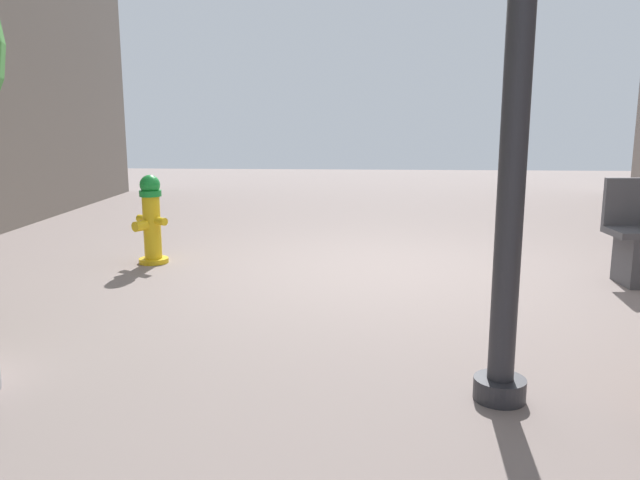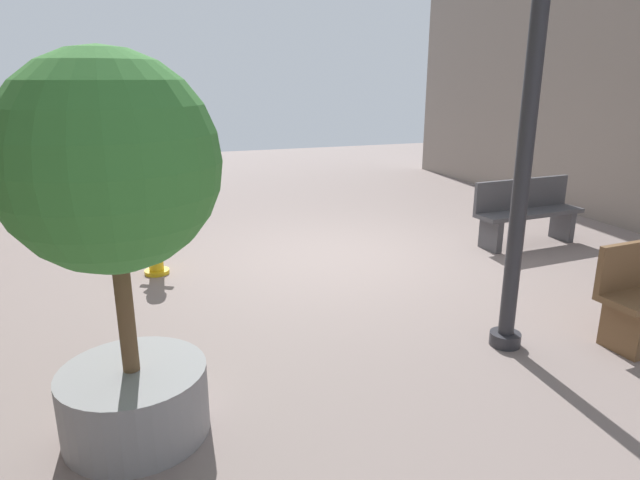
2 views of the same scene
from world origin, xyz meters
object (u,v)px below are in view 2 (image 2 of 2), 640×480
at_px(street_lamp, 533,74).
at_px(fire_hydrant, 154,239).
at_px(planter_tree, 114,206).
at_px(bench_near, 526,211).

bearing_deg(street_lamp, fire_hydrant, -46.64).
bearing_deg(planter_tree, street_lamp, -176.25).
distance_m(fire_hydrant, street_lamp, 4.63).
distance_m(fire_hydrant, planter_tree, 3.49).
xyz_separation_m(fire_hydrant, planter_tree, (0.34, 3.27, 1.15)).
xyz_separation_m(planter_tree, street_lamp, (-3.23, -0.21, 0.78)).
xyz_separation_m(bench_near, planter_tree, (5.56, 2.80, 1.11)).
distance_m(bench_near, street_lamp, 3.96).
height_order(bench_near, planter_tree, planter_tree).
relative_size(bench_near, planter_tree, 0.67).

